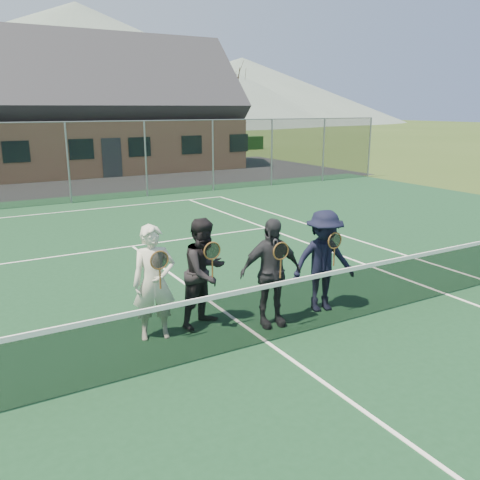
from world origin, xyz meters
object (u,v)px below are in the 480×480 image
at_px(player_b, 205,272).
at_px(player_c, 271,273).
at_px(tennis_net, 267,311).
at_px(player_a, 154,283).
at_px(player_d, 323,261).
at_px(clubhouse, 97,99).

bearing_deg(player_b, player_c, -30.74).
xyz_separation_m(tennis_net, player_a, (-1.40, 1.02, 0.38)).
distance_m(tennis_net, player_c, 0.78).
bearing_deg(player_d, clubhouse, 84.03).
relative_size(tennis_net, player_b, 6.49).
height_order(player_a, player_d, same).
xyz_separation_m(tennis_net, player_d, (1.56, 0.61, 0.38)).
relative_size(player_c, player_d, 1.00).
distance_m(tennis_net, player_a, 1.77).
relative_size(tennis_net, clubhouse, 0.75).
distance_m(tennis_net, clubhouse, 24.57).
distance_m(clubhouse, player_d, 23.72).
bearing_deg(clubhouse, tennis_net, -99.46).
distance_m(player_a, player_b, 0.90).
relative_size(player_a, player_b, 1.00).
relative_size(tennis_net, player_d, 6.49).
bearing_deg(player_c, player_b, 149.26).
xyz_separation_m(tennis_net, player_b, (-0.50, 1.08, 0.38)).
bearing_deg(player_b, clubhouse, 78.88).
height_order(clubhouse, player_a, clubhouse).
height_order(tennis_net, player_c, player_c).
bearing_deg(player_c, tennis_net, -127.72).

